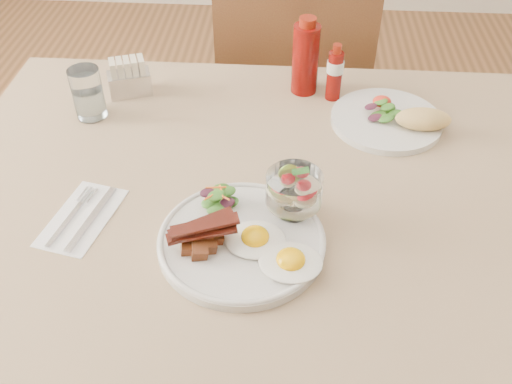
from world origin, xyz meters
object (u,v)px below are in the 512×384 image
at_px(water_glass, 88,96).
at_px(main_plate, 242,241).
at_px(chair_far, 292,97).
at_px(ketchup_bottle, 306,58).
at_px(hot_sauce_bottle, 335,73).
at_px(table, 288,217).
at_px(fruit_cup, 294,189).
at_px(sugar_caddy, 129,79).
at_px(second_plate, 395,119).

bearing_deg(water_glass, main_plate, -45.17).
distance_m(chair_far, ketchup_bottle, 0.46).
bearing_deg(ketchup_bottle, hot_sauce_bottle, -23.10).
xyz_separation_m(table, water_glass, (-0.43, 0.20, 0.14)).
height_order(chair_far, fruit_cup, chair_far).
height_order(chair_far, main_plate, chair_far).
height_order(main_plate, sugar_caddy, sugar_caddy).
relative_size(table, fruit_cup, 13.69).
relative_size(second_plate, water_glass, 2.17).
height_order(table, hot_sauce_bottle, hot_sauce_bottle).
bearing_deg(hot_sauce_bottle, chair_far, 103.89).
relative_size(main_plate, water_glass, 2.50).
distance_m(table, hot_sauce_bottle, 0.35).
distance_m(table, chair_far, 0.68).
distance_m(chair_far, sugar_caddy, 0.59).
bearing_deg(fruit_cup, sugar_caddy, 134.23).
distance_m(main_plate, water_glass, 0.51).
height_order(fruit_cup, hot_sauce_bottle, hot_sauce_bottle).
bearing_deg(second_plate, water_glass, -179.23).
bearing_deg(table, second_plate, 43.24).
xyz_separation_m(table, main_plate, (-0.08, -0.16, 0.10)).
bearing_deg(ketchup_bottle, main_plate, -101.44).
xyz_separation_m(table, sugar_caddy, (-0.37, 0.29, 0.13)).
height_order(second_plate, ketchup_bottle, ketchup_bottle).
relative_size(chair_far, ketchup_bottle, 5.26).
bearing_deg(chair_far, ketchup_bottle, -85.90).
xyz_separation_m(table, second_plate, (0.22, 0.20, 0.10)).
relative_size(main_plate, sugar_caddy, 2.64).
height_order(chair_far, hot_sauce_bottle, chair_far).
relative_size(table, hot_sauce_bottle, 10.09).
xyz_separation_m(table, ketchup_bottle, (0.02, 0.33, 0.17)).
height_order(second_plate, water_glass, water_glass).
xyz_separation_m(sugar_caddy, water_glass, (-0.06, -0.10, 0.01)).
bearing_deg(sugar_caddy, chair_far, 25.59).
relative_size(fruit_cup, ketchup_bottle, 0.55).
distance_m(ketchup_bottle, sugar_caddy, 0.40).
distance_m(hot_sauce_bottle, water_glass, 0.53).
bearing_deg(table, fruit_cup, -85.76).
relative_size(fruit_cup, sugar_caddy, 0.92).
distance_m(fruit_cup, hot_sauce_bottle, 0.41).
relative_size(hot_sauce_bottle, water_glass, 1.18).
bearing_deg(water_glass, fruit_cup, -33.57).
bearing_deg(table, main_plate, -114.95).
bearing_deg(sugar_caddy, table, -57.77).
xyz_separation_m(hot_sauce_bottle, water_glass, (-0.52, -0.11, -0.01)).
height_order(sugar_caddy, water_glass, water_glass).
distance_m(main_plate, sugar_caddy, 0.54).
bearing_deg(fruit_cup, hot_sauce_bottle, 78.43).
distance_m(main_plate, second_plate, 0.47).
bearing_deg(table, ketchup_bottle, 85.88).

